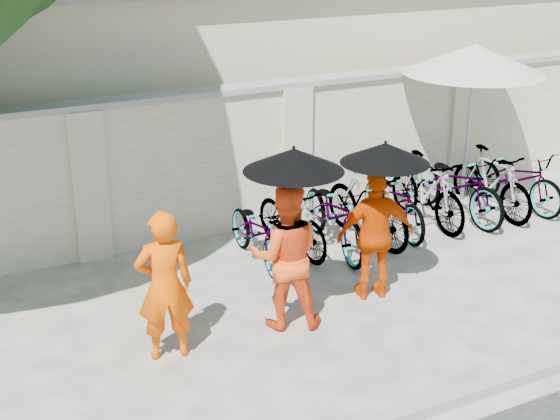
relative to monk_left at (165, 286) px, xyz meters
name	(u,v)px	position (x,y,z in m)	size (l,w,h in m)	color
ground	(265,348)	(0.95, -0.33, -0.80)	(80.00, 80.00, 0.00)	beige
compound_wall	(229,163)	(1.95, 2.87, 0.20)	(20.00, 0.30, 2.00)	beige
building_behind	(195,69)	(2.95, 6.67, 0.80)	(14.00, 6.00, 3.20)	beige
monk_left	(165,286)	(0.00, 0.00, 0.00)	(0.58, 0.38, 1.60)	#FF5600
monk_center	(285,256)	(1.38, 0.04, 0.03)	(0.80, 0.63, 1.65)	#FE4E16
parasol_center	(294,160)	(1.43, -0.04, 1.13)	(1.06, 1.06, 1.11)	black
monk_right	(376,235)	(2.63, 0.17, -0.01)	(0.92, 0.38, 1.57)	#E14000
parasol_right	(385,153)	(2.65, 0.09, 1.00)	(1.01, 1.01, 1.02)	black
patio_umbrella	(474,61)	(5.58, 2.13, 1.46)	(2.30, 2.30, 2.51)	gray
bike_0	(257,232)	(1.81, 1.65, -0.37)	(0.57, 1.64, 0.86)	#8E93AA
bike_1	(292,219)	(2.37, 1.76, -0.32)	(0.45, 1.59, 0.96)	#8E93AA
bike_2	(335,214)	(2.92, 1.57, -0.29)	(0.67, 1.93, 1.01)	#8E93AA
bike_3	(367,205)	(3.48, 1.64, -0.27)	(0.50, 1.75, 1.05)	#8E93AA
bike_4	(395,200)	(4.03, 1.76, -0.34)	(0.61, 1.74, 0.92)	#8E93AA
bike_5	(427,190)	(4.59, 1.75, -0.28)	(0.49, 1.74, 1.05)	#8E93AA
bike_6	(456,185)	(5.14, 1.78, -0.28)	(0.69, 1.96, 1.03)	#8E93AA
bike_7	(492,182)	(5.70, 1.64, -0.29)	(0.48, 1.70, 1.02)	#8E93AA
bike_8	(516,178)	(6.25, 1.71, -0.33)	(0.63, 1.80, 0.95)	#8E93AA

